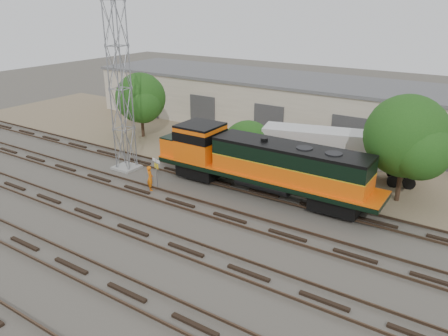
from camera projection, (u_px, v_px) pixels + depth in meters
The scene contains 12 objects.
ground at pixel (216, 229), 26.39m from camera, with size 140.00×140.00×0.00m, color #47423A.
dirt_strip at pixel (313, 158), 38.08m from camera, with size 80.00×16.00×0.02m, color #726047.
tracks at pixel (186, 250), 24.02m from camera, with size 80.00×20.40×0.28m.
warehouse at pixel (346, 110), 43.33m from camera, with size 58.40×10.40×5.30m.
locomotive at pixel (260, 162), 30.44m from camera, with size 16.80×2.95×4.04m.
signal_tower at pixel (121, 92), 33.57m from camera, with size 1.91×1.91×12.93m.
sign_post at pixel (156, 167), 31.62m from camera, with size 0.89×0.30×2.25m.
worker at pixel (150, 178), 31.42m from camera, with size 0.68×0.44×1.85m, color orange.
semi_trailer at pixel (343, 149), 33.40m from camera, with size 12.01×5.32×3.63m.
tree_west at pixel (141, 100), 42.51m from camera, with size 5.14×4.89×6.40m.
tree_mid at pixel (249, 149), 35.04m from camera, with size 4.44×4.22×4.22m.
tree_east at pixel (410, 140), 28.14m from camera, with size 5.73×5.46×7.37m.
Camera 1 is at (13.17, -19.22, 12.93)m, focal length 35.00 mm.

